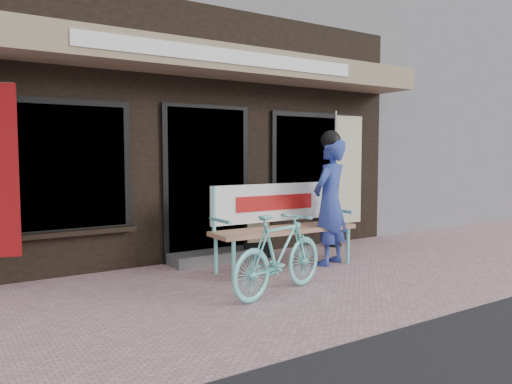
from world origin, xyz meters
TOP-DOWN VIEW (x-y plane):
  - ground at (0.00, 0.00)m, footprint 70.00×70.00m
  - storefront at (0.00, 4.96)m, footprint 7.00×6.77m
  - neighbor_right_near at (8.50, 5.50)m, footprint 10.00×7.00m
  - bench at (0.59, 1.01)m, footprint 2.05×0.56m
  - person at (1.24, 0.75)m, footprint 0.73×0.61m
  - bicycle at (-0.19, -0.06)m, footprint 1.52×0.80m
  - nobori_cream at (2.41, 1.68)m, footprint 0.65×0.27m
  - menu_stand at (0.61, 1.59)m, footprint 0.41×0.17m

SIDE VIEW (x-z plane):
  - ground at x=0.00m, z-range 0.00..0.00m
  - menu_stand at x=0.61m, z-range 0.01..0.81m
  - bicycle at x=-0.19m, z-range 0.00..0.88m
  - bench at x=0.59m, z-range 0.10..1.20m
  - person at x=1.24m, z-range -0.02..1.81m
  - nobori_cream at x=2.41m, z-range 0.04..2.23m
  - neighbor_right_near at x=8.50m, z-range 0.00..5.60m
  - storefront at x=0.00m, z-range -0.01..5.99m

